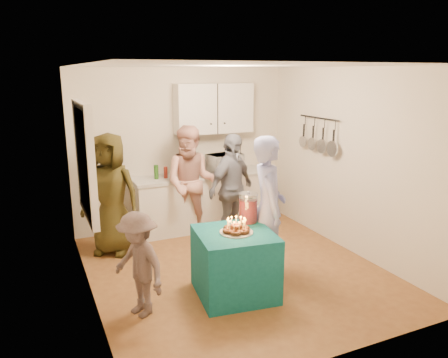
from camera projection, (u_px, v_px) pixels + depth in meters
name	position (u px, v px, depth m)	size (l,w,h in m)	color
floor	(235.00, 270.00, 5.73)	(4.00, 4.00, 0.00)	brown
ceiling	(236.00, 66.00, 5.11)	(4.00, 4.00, 0.00)	white
back_wall	(183.00, 149.00, 7.19)	(3.60, 3.60, 0.00)	silver
left_wall	(86.00, 189.00, 4.70)	(4.00, 4.00, 0.00)	silver
right_wall	(350.00, 161.00, 6.15)	(4.00, 4.00, 0.00)	silver
window_night	(83.00, 161.00, 4.92)	(0.04, 1.00, 1.20)	black
counter	(201.00, 202.00, 7.21)	(2.20, 0.58, 0.86)	white
countertop	(201.00, 176.00, 7.11)	(2.24, 0.62, 0.05)	beige
upper_cabinet	(214.00, 108.00, 7.11)	(1.30, 0.30, 0.80)	white
pot_rack	(317.00, 134.00, 6.66)	(0.12, 1.00, 0.60)	black
microwave	(225.00, 163.00, 7.24)	(0.54, 0.37, 0.30)	white
party_table	(235.00, 263.00, 5.03)	(0.85, 0.85, 0.76)	#0F5D65
donut_cake	(236.00, 225.00, 4.91)	(0.38, 0.38, 0.18)	#381C0C
punch_jar	(248.00, 209.00, 5.24)	(0.22, 0.22, 0.34)	red
man_birthday	(268.00, 208.00, 5.35)	(0.66, 0.43, 1.80)	#9EA5E6
woman_back_left	(111.00, 194.00, 6.11)	(0.84, 0.55, 1.73)	brown
woman_back_center	(192.00, 183.00, 6.67)	(0.85, 0.66, 1.75)	#D2786D
woman_back_right	(231.00, 189.00, 6.49)	(0.98, 0.41, 1.66)	black
child_near_left	(138.00, 264.00, 4.56)	(0.74, 0.43, 1.14)	#4F3F3F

